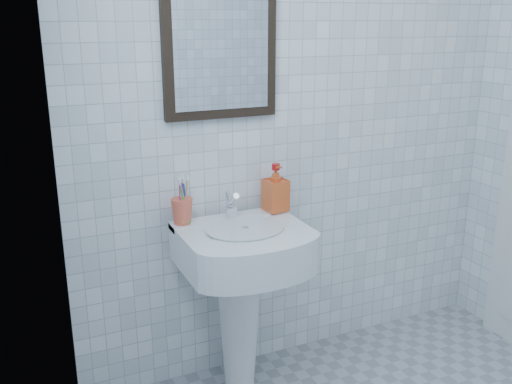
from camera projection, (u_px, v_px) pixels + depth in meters
name	position (u px, v px, depth m)	size (l,w,h in m)	color
wall_back	(301.00, 109.00, 2.63)	(2.20, 0.02, 2.50)	white
wall_left	(112.00, 226.00, 1.15)	(0.02, 2.40, 2.50)	white
washbasin	(241.00, 282.00, 2.49)	(0.53, 0.39, 0.82)	white
faucet	(231.00, 207.00, 2.48)	(0.05, 0.11, 0.13)	silver
toothbrush_cup	(182.00, 211.00, 2.41)	(0.09, 0.09, 0.11)	#EF5C42
soap_dispenser	(276.00, 188.00, 2.56)	(0.10, 0.10, 0.22)	red
wall_mirror	(220.00, 44.00, 2.37)	(0.50, 0.04, 0.62)	black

